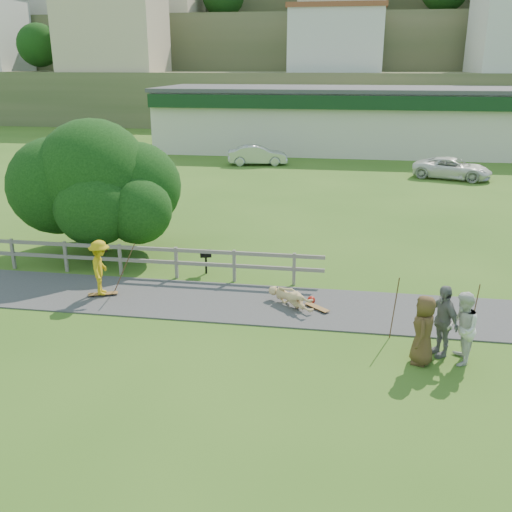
% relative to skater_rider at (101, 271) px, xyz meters
% --- Properties ---
extents(ground, '(260.00, 260.00, 0.00)m').
position_rel_skater_rider_xyz_m(ground, '(3.82, -1.35, -0.87)').
color(ground, '#37631C').
rests_on(ground, ground).
extents(path, '(34.00, 3.00, 0.04)m').
position_rel_skater_rider_xyz_m(path, '(3.82, 0.15, -0.85)').
color(path, '#3B3C3E').
rests_on(path, ground).
extents(fence, '(15.05, 0.10, 1.10)m').
position_rel_skater_rider_xyz_m(fence, '(-0.80, 1.95, -0.15)').
color(fence, slate).
rests_on(fence, ground).
extents(strip_mall, '(32.50, 10.75, 5.10)m').
position_rel_skater_rider_xyz_m(strip_mall, '(7.82, 33.59, 1.71)').
color(strip_mall, silver).
rests_on(strip_mall, ground).
extents(hillside, '(220.00, 67.00, 47.50)m').
position_rel_skater_rider_xyz_m(hillside, '(3.82, 89.96, 13.55)').
color(hillside, '#4B5934').
rests_on(hillside, ground).
extents(skater_rider, '(0.91, 1.25, 1.74)m').
position_rel_skater_rider_xyz_m(skater_rider, '(0.00, 0.00, 0.00)').
color(skater_rider, gold).
rests_on(skater_rider, ground).
extents(skater_fallen, '(1.41, 1.55, 0.62)m').
position_rel_skater_rider_xyz_m(skater_fallen, '(5.90, 0.12, -0.56)').
color(skater_fallen, '#D7B376').
rests_on(skater_fallen, ground).
extents(spectator_a, '(0.74, 0.93, 1.82)m').
position_rel_skater_rider_xyz_m(spectator_a, '(10.29, -2.55, 0.04)').
color(spectator_a, silver).
rests_on(spectator_a, ground).
extents(spectator_b, '(0.91, 1.17, 1.86)m').
position_rel_skater_rider_xyz_m(spectator_b, '(9.89, -2.19, 0.06)').
color(spectator_b, slate).
rests_on(spectator_b, ground).
extents(spectator_c, '(0.71, 0.95, 1.75)m').
position_rel_skater_rider_xyz_m(spectator_c, '(9.38, -2.71, 0.01)').
color(spectator_c, brown).
rests_on(spectator_c, ground).
extents(car_silver, '(4.44, 2.24, 1.40)m').
position_rel_skater_rider_xyz_m(car_silver, '(0.96, 25.00, -0.17)').
color(car_silver, '#B9BBC1').
rests_on(car_silver, ground).
extents(car_white, '(5.22, 3.56, 1.33)m').
position_rel_skater_rider_xyz_m(car_white, '(13.93, 21.77, -0.21)').
color(car_white, white).
rests_on(car_white, ground).
extents(tree, '(6.89, 6.89, 4.05)m').
position_rel_skater_rider_xyz_m(tree, '(-1.97, 4.30, 1.15)').
color(tree, black).
rests_on(tree, ground).
extents(bbq, '(0.45, 0.38, 0.83)m').
position_rel_skater_rider_xyz_m(bbq, '(2.70, 2.54, -0.45)').
color(bbq, black).
rests_on(bbq, ground).
extents(longboard_rider, '(0.92, 0.52, 0.10)m').
position_rel_skater_rider_xyz_m(longboard_rider, '(-0.00, 0.00, -0.82)').
color(longboard_rider, brown).
rests_on(longboard_rider, ground).
extents(longboard_fallen, '(0.79, 0.73, 0.10)m').
position_rel_skater_rider_xyz_m(longboard_fallen, '(6.70, 0.02, -0.82)').
color(longboard_fallen, brown).
rests_on(longboard_fallen, ground).
extents(helmet, '(0.24, 0.24, 0.24)m').
position_rel_skater_rider_xyz_m(helmet, '(6.50, 0.47, -0.75)').
color(helmet, '#B2190F').
rests_on(helmet, ground).
extents(pole_rider, '(0.03, 0.03, 1.84)m').
position_rel_skater_rider_xyz_m(pole_rider, '(0.60, 0.40, 0.05)').
color(pole_rider, '#533321').
rests_on(pole_rider, ground).
extents(pole_spec_left, '(0.03, 0.03, 1.73)m').
position_rel_skater_rider_xyz_m(pole_spec_left, '(8.78, -1.48, -0.00)').
color(pole_spec_left, '#533321').
rests_on(pole_spec_left, ground).
extents(pole_spec_right, '(0.03, 0.03, 1.74)m').
position_rel_skater_rider_xyz_m(pole_spec_right, '(10.73, -1.66, 0.00)').
color(pole_spec_right, '#533321').
rests_on(pole_spec_right, ground).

